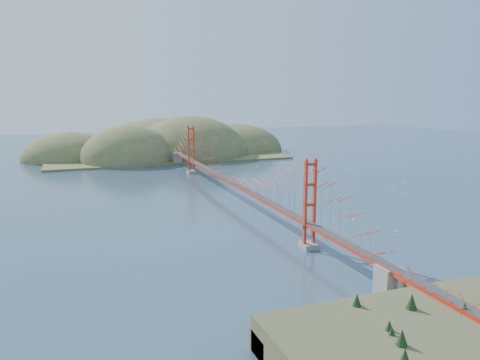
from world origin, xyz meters
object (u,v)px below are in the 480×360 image
object	(u,v)px
sailboat_1	(275,182)
sailboat_0	(305,194)
fort	(403,299)
bridge	(231,162)

from	to	relation	value
sailboat_1	sailboat_0	size ratio (longest dim) A/B	1.01
sailboat_0	sailboat_1	bearing A→B (deg)	91.76
sailboat_0	fort	bearing A→B (deg)	-107.20
fort	sailboat_0	size ratio (longest dim) A/B	6.02
fort	sailboat_1	bearing A→B (deg)	76.80
fort	sailboat_1	world-z (taller)	fort
fort	sailboat_1	distance (m)	60.87
bridge	sailboat_1	world-z (taller)	bridge
bridge	fort	xyz separation A→B (m)	(0.40, -47.98, -6.34)
sailboat_1	bridge	bearing A→B (deg)	-141.74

